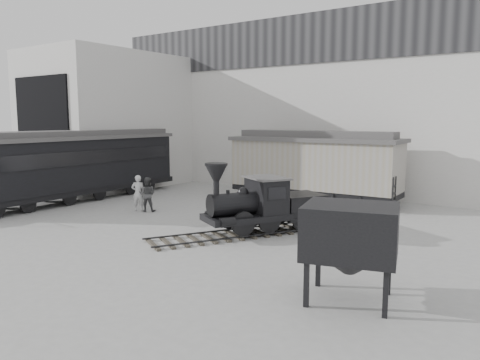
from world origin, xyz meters
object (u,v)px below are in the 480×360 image
Objects in this scene: locomotive at (260,207)px; visitor_a at (138,193)px; boxcar at (314,164)px; coal_hopper at (350,239)px; visitor_b at (147,194)px; passenger_coach at (79,165)px.

visitor_a is (-7.54, 0.37, -0.14)m from locomotive.
locomotive is 7.55m from visitor_a.
boxcar reaches higher than coal_hopper.
locomotive is at bearing -81.23° from boxcar.
boxcar is 5.32× the size of visitor_a.
visitor_b is at bearing -128.26° from boxcar.
boxcar is at bearing 32.05° from passenger_coach.
passenger_coach reaches higher than visitor_a.
boxcar is 3.63× the size of coal_hopper.
visitor_a is at bearing -129.81° from boxcar.
visitor_a is at bearing 144.20° from coal_hopper.
locomotive is 8.28m from boxcar.
visitor_a reaches higher than visitor_b.
visitor_a is at bearing -8.98° from visitor_b.
boxcar is at bearing 104.70° from coal_hopper.
boxcar reaches higher than locomotive.
coal_hopper is (7.21, -12.85, -0.45)m from boxcar.
passenger_coach is at bearing -153.42° from locomotive.
visitor_b is at bearing -3.13° from passenger_coach.
locomotive is 4.31× the size of visitor_a.
locomotive is 0.81× the size of boxcar.
passenger_coach reaches higher than coal_hopper.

